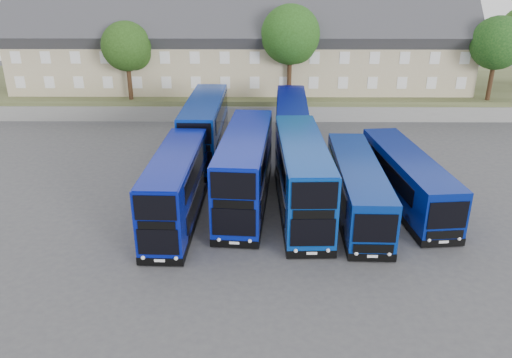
{
  "coord_description": "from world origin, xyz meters",
  "views": [
    {
      "loc": [
        -0.95,
        -24.64,
        14.12
      ],
      "look_at": [
        -1.18,
        3.71,
        2.2
      ],
      "focal_mm": 35.0,
      "sensor_mm": 36.0,
      "label": 1
    }
  ],
  "objects_px": {
    "dd_front_mid": "(245,170)",
    "coach_east_a": "(357,188)",
    "tree_west": "(128,48)",
    "tree_east": "(498,45)",
    "dd_front_left": "(176,189)",
    "tree_mid": "(292,37)"
  },
  "relations": [
    {
      "from": "coach_east_a",
      "to": "tree_east",
      "type": "xyz_separation_m",
      "value": [
        17.07,
        21.45,
        5.78
      ]
    },
    {
      "from": "coach_east_a",
      "to": "tree_east",
      "type": "bearing_deg",
      "value": 53.04
    },
    {
      "from": "tree_west",
      "to": "dd_front_mid",
      "type": "bearing_deg",
      "value": -59.38
    },
    {
      "from": "tree_west",
      "to": "tree_east",
      "type": "height_order",
      "value": "tree_east"
    },
    {
      "from": "tree_mid",
      "to": "coach_east_a",
      "type": "bearing_deg",
      "value": -82.39
    },
    {
      "from": "dd_front_mid",
      "to": "tree_west",
      "type": "distance_m",
      "value": 24.0
    },
    {
      "from": "dd_front_left",
      "to": "tree_mid",
      "type": "xyz_separation_m",
      "value": [
        8.06,
        23.17,
        6.0
      ]
    },
    {
      "from": "coach_east_a",
      "to": "tree_mid",
      "type": "relative_size",
      "value": 1.31
    },
    {
      "from": "coach_east_a",
      "to": "tree_mid",
      "type": "bearing_deg",
      "value": 99.16
    },
    {
      "from": "tree_west",
      "to": "tree_east",
      "type": "bearing_deg",
      "value": 0.0
    },
    {
      "from": "dd_front_left",
      "to": "dd_front_mid",
      "type": "xyz_separation_m",
      "value": [
        4.04,
        2.42,
        0.24
      ]
    },
    {
      "from": "dd_front_mid",
      "to": "tree_mid",
      "type": "bearing_deg",
      "value": 83.49
    },
    {
      "from": "tree_mid",
      "to": "tree_east",
      "type": "distance_m",
      "value": 20.02
    },
    {
      "from": "dd_front_mid",
      "to": "coach_east_a",
      "type": "bearing_deg",
      "value": -5.38
    },
    {
      "from": "tree_east",
      "to": "coach_east_a",
      "type": "bearing_deg",
      "value": -128.51
    },
    {
      "from": "dd_front_left",
      "to": "coach_east_a",
      "type": "bearing_deg",
      "value": 7.93
    },
    {
      "from": "tree_west",
      "to": "tree_east",
      "type": "xyz_separation_m",
      "value": [
        36.0,
        0.0,
        0.34
      ]
    },
    {
      "from": "coach_east_a",
      "to": "tree_east",
      "type": "distance_m",
      "value": 28.01
    },
    {
      "from": "dd_front_left",
      "to": "tree_east",
      "type": "relative_size",
      "value": 1.3
    },
    {
      "from": "dd_front_mid",
      "to": "tree_mid",
      "type": "distance_m",
      "value": 21.9
    },
    {
      "from": "dd_front_mid",
      "to": "tree_mid",
      "type": "relative_size",
      "value": 1.3
    },
    {
      "from": "coach_east_a",
      "to": "tree_east",
      "type": "relative_size",
      "value": 1.48
    }
  ]
}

